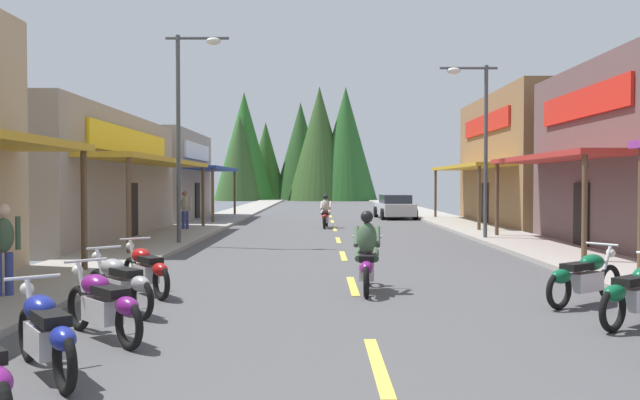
{
  "coord_description": "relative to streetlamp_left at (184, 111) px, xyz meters",
  "views": [
    {
      "loc": [
        -0.67,
        -0.13,
        2.1
      ],
      "look_at": [
        -0.56,
        23.45,
        1.47
      ],
      "focal_mm": 36.17,
      "sensor_mm": 36.0,
      "label": 1
    }
  ],
  "objects": [
    {
      "name": "rider_cruising_trailing",
      "position": [
        4.65,
        8.71,
        -3.8
      ],
      "size": [
        0.61,
        2.14,
        1.57
      ],
      "rotation": [
        0.0,
        0.0,
        1.49
      ],
      "color": "black",
      "rests_on": "ground"
    },
    {
      "name": "storefront_left_middle",
      "position": [
        -6.69,
        2.55,
        -2.13
      ],
      "size": [
        10.07,
        13.22,
        4.63
      ],
      "color": "gray",
      "rests_on": "ground"
    },
    {
      "name": "motorcycle_parked_left_3",
      "position": [
        1.16,
        -10.97,
        -3.97
      ],
      "size": [
        1.57,
        1.6,
        1.04
      ],
      "rotation": [
        0.0,
        0.0,
        2.35
      ],
      "color": "black",
      "rests_on": "ground"
    },
    {
      "name": "treeline_backdrop",
      "position": [
        1.36,
        56.96,
        1.86
      ],
      "size": [
        19.69,
        11.62,
        13.64
      ],
      "color": "#295023",
      "rests_on": "ground"
    },
    {
      "name": "motorcycle_parked_right_4",
      "position": [
        8.93,
        -10.28,
        -3.97
      ],
      "size": [
        1.8,
        1.32,
        1.04
      ],
      "rotation": [
        0.0,
        0.0,
        0.62
      ],
      "color": "black",
      "rests_on": "ground"
    },
    {
      "name": "motorcycle_parked_left_2",
      "position": [
        1.5,
        -12.75,
        -3.97
      ],
      "size": [
        1.55,
        1.62,
        1.04
      ],
      "rotation": [
        0.0,
        0.0,
        2.33
      ],
      "color": "black",
      "rests_on": "ground"
    },
    {
      "name": "pedestrian_waiting",
      "position": [
        -1.41,
        6.34,
        -3.43
      ],
      "size": [
        0.56,
        0.32,
        1.76
      ],
      "rotation": [
        0.0,
        0.0,
        4.54
      ],
      "color": "#333F8C",
      "rests_on": "ground"
    },
    {
      "name": "parked_car_curbside",
      "position": [
        8.81,
        16.58,
        -3.77
      ],
      "size": [
        2.24,
        4.38,
        1.4
      ],
      "rotation": [
        0.0,
        0.0,
        1.62
      ],
      "color": "silver",
      "rests_on": "ground"
    },
    {
      "name": "pedestrian_browsing",
      "position": [
        -1.17,
        -10.04,
        -3.44
      ],
      "size": [
        0.5,
        0.41,
        1.74
      ],
      "rotation": [
        0.0,
        0.0,
        5.24
      ],
      "color": "#333F8C",
      "rests_on": "ground"
    },
    {
      "name": "motorcycle_parked_left_4",
      "position": [
        1.13,
        -9.29,
        -3.97
      ],
      "size": [
        1.36,
        1.77,
        1.04
      ],
      "rotation": [
        0.0,
        0.0,
        2.21
      ],
      "color": "black",
      "rests_on": "ground"
    },
    {
      "name": "motorcycle_parked_right_3",
      "position": [
        9.07,
        -11.89,
        -3.97
      ],
      "size": [
        1.77,
        1.37,
        1.04
      ],
      "rotation": [
        0.0,
        0.0,
        0.65
      ],
      "color": "black",
      "rests_on": "ground"
    },
    {
      "name": "centerline_dashes",
      "position": [
        5.06,
        13.83,
        -4.45
      ],
      "size": [
        0.16,
        69.07,
        0.01
      ],
      "color": "#E0C64C",
      "rests_on": "ground"
    },
    {
      "name": "motorcycle_parked_left_1",
      "position": [
        1.43,
        -14.39,
        -3.97
      ],
      "size": [
        1.37,
        1.77,
        1.04
      ],
      "rotation": [
        0.0,
        0.0,
        2.22
      ],
      "color": "black",
      "rests_on": "ground"
    },
    {
      "name": "storefront_right_far",
      "position": [
        16.82,
        10.97,
        -1.22
      ],
      "size": [
        10.08,
        11.86,
        6.47
      ],
      "color": "olive",
      "rests_on": "ground"
    },
    {
      "name": "storefront_left_far",
      "position": [
        -6.81,
        15.13,
        -1.98
      ],
      "size": [
        10.32,
        9.68,
        4.95
      ],
      "color": "gray",
      "rests_on": "ground"
    },
    {
      "name": "sidewalk_left",
      "position": [
        -1.24,
        9.58,
        -4.4
      ],
      "size": [
        2.7,
        91.5,
        0.12
      ],
      "primitive_type": "cube",
      "color": "#9E9991",
      "rests_on": "ground"
    },
    {
      "name": "ground",
      "position": [
        5.06,
        9.58,
        -4.51
      ],
      "size": [
        9.89,
        91.5,
        0.1
      ],
      "primitive_type": "cube",
      "color": "#4C4C4F"
    },
    {
      "name": "rider_cruising_lead",
      "position": [
        5.3,
        -8.92,
        -3.8
      ],
      "size": [
        0.61,
        2.14,
        1.57
      ],
      "rotation": [
        0.0,
        0.0,
        1.49
      ],
      "color": "black",
      "rests_on": "ground"
    },
    {
      "name": "streetlamp_right",
      "position": [
        10.1,
        2.07,
        -0.34
      ],
      "size": [
        2.08,
        0.3,
        6.35
      ],
      "color": "#474C51",
      "rests_on": "ground"
    },
    {
      "name": "streetlamp_left",
      "position": [
        0.0,
        0.0,
        0.0
      ],
      "size": [
        2.08,
        0.3,
        6.96
      ],
      "color": "#474C51",
      "rests_on": "ground"
    },
    {
      "name": "sidewalk_right",
      "position": [
        11.36,
        9.58,
        -4.4
      ],
      "size": [
        2.7,
        91.5,
        0.12
      ],
      "primitive_type": "cube",
      "color": "#9E9991",
      "rests_on": "ground"
    }
  ]
}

